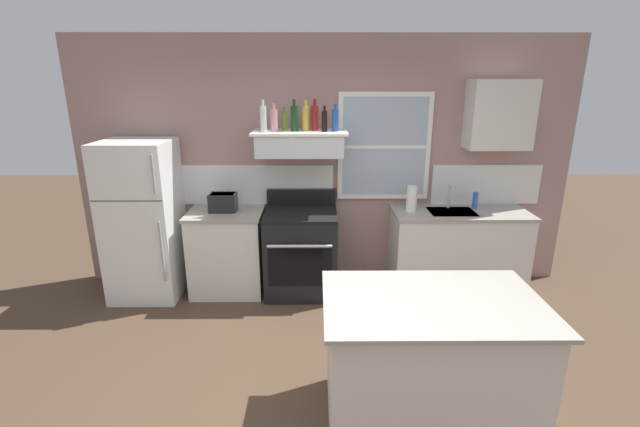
{
  "coord_description": "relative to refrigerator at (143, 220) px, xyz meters",
  "views": [
    {
      "loc": [
        -0.08,
        -2.54,
        2.25
      ],
      "look_at": [
        -0.05,
        1.2,
        1.1
      ],
      "focal_mm": 24.62,
      "sensor_mm": 36.0,
      "label": 1
    }
  ],
  "objects": [
    {
      "name": "counter_left_of_stove",
      "position": [
        0.85,
        0.06,
        -0.38
      ],
      "size": [
        0.79,
        0.63,
        0.91
      ],
      "color": "silver",
      "rests_on": "ground_plane"
    },
    {
      "name": "stove_range",
      "position": [
        1.65,
        0.02,
        -0.37
      ],
      "size": [
        0.76,
        0.69,
        1.09
      ],
      "color": "black",
      "rests_on": "ground_plane"
    },
    {
      "name": "refrigerator",
      "position": [
        0.0,
        0.0,
        0.0
      ],
      "size": [
        0.7,
        0.72,
        1.66
      ],
      "color": "white",
      "rests_on": "ground_plane"
    },
    {
      "name": "kitchen_island",
      "position": [
        2.56,
        -1.9,
        -0.38
      ],
      "size": [
        1.4,
        0.9,
        0.91
      ],
      "color": "silver",
      "rests_on": "ground_plane"
    },
    {
      "name": "upper_cabinet_right",
      "position": [
        3.7,
        0.2,
        1.07
      ],
      "size": [
        0.64,
        0.32,
        0.7
      ],
      "color": "silver"
    },
    {
      "name": "bottle_olive_oil_square",
      "position": [
        1.5,
        0.13,
        1.01
      ],
      "size": [
        0.06,
        0.06,
        0.24
      ],
      "color": "#4C601E",
      "rests_on": "range_hood_shelf"
    },
    {
      "name": "ground_plane",
      "position": [
        1.9,
        -1.84,
        -0.83
      ],
      "size": [
        16.0,
        16.0,
        0.0
      ],
      "primitive_type": "plane",
      "color": "#4C3828"
    },
    {
      "name": "range_hood_shelf",
      "position": [
        1.65,
        0.12,
        0.79
      ],
      "size": [
        0.96,
        0.52,
        0.24
      ],
      "color": "silver"
    },
    {
      "name": "bottle_rose_pink",
      "position": [
        1.4,
        0.07,
        1.03
      ],
      "size": [
        0.07,
        0.07,
        0.27
      ],
      "color": "#C67F84",
      "rests_on": "range_hood_shelf"
    },
    {
      "name": "bottle_clear_tall",
      "position": [
        1.28,
        0.11,
        1.04
      ],
      "size": [
        0.06,
        0.06,
        0.31
      ],
      "color": "silver",
      "rests_on": "range_hood_shelf"
    },
    {
      "name": "dish_soap_bottle",
      "position": [
        3.53,
        0.16,
        0.17
      ],
      "size": [
        0.06,
        0.06,
        0.18
      ],
      "primitive_type": "cylinder",
      "color": "blue",
      "rests_on": "counter_right_with_sink"
    },
    {
      "name": "sink_faucet",
      "position": [
        3.25,
        0.16,
        0.25
      ],
      "size": [
        0.03,
        0.17,
        0.28
      ],
      "color": "silver",
      "rests_on": "counter_right_with_sink"
    },
    {
      "name": "bottle_dark_green_wine",
      "position": [
        1.6,
        0.09,
        1.04
      ],
      "size": [
        0.07,
        0.07,
        0.31
      ],
      "color": "#143819",
      "rests_on": "range_hood_shelf"
    },
    {
      "name": "toaster",
      "position": [
        0.83,
        0.07,
        0.18
      ],
      "size": [
        0.3,
        0.2,
        0.19
      ],
      "color": "black",
      "rests_on": "counter_left_of_stove"
    },
    {
      "name": "bottle_balsamic_dark",
      "position": [
        1.9,
        0.08,
        1.02
      ],
      "size": [
        0.06,
        0.06,
        0.25
      ],
      "color": "black",
      "rests_on": "range_hood_shelf"
    },
    {
      "name": "bottle_blue_liqueur",
      "position": [
        2.01,
        0.09,
        1.03
      ],
      "size": [
        0.07,
        0.07,
        0.27
      ],
      "color": "#1E478C",
      "rests_on": "range_hood_shelf"
    },
    {
      "name": "back_wall",
      "position": [
        1.93,
        0.39,
        0.52
      ],
      "size": [
        5.4,
        0.11,
        2.7
      ],
      "color": "gray",
      "rests_on": "ground_plane"
    },
    {
      "name": "counter_right_with_sink",
      "position": [
        3.35,
        0.06,
        -0.38
      ],
      "size": [
        1.43,
        0.63,
        0.91
      ],
      "color": "silver",
      "rests_on": "ground_plane"
    },
    {
      "name": "bottle_champagne_gold_foil",
      "position": [
        1.71,
        0.14,
        1.04
      ],
      "size": [
        0.08,
        0.08,
        0.3
      ],
      "color": "#B29333",
      "rests_on": "range_hood_shelf"
    },
    {
      "name": "paper_towel_roll",
      "position": [
        2.82,
        0.06,
        0.21
      ],
      "size": [
        0.11,
        0.11,
        0.27
      ],
      "primitive_type": "cylinder",
      "color": "white",
      "rests_on": "counter_right_with_sink"
    },
    {
      "name": "bottle_red_label_wine",
      "position": [
        1.8,
        0.14,
        1.04
      ],
      "size": [
        0.07,
        0.07,
        0.31
      ],
      "color": "maroon",
      "rests_on": "range_hood_shelf"
    }
  ]
}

